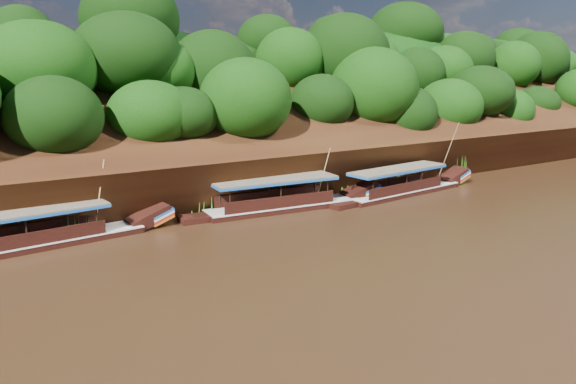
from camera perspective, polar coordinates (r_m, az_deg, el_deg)
name	(u,v)px	position (r m, az deg, el deg)	size (l,w,h in m)	color
ground	(351,239)	(32.94, 6.46, -4.82)	(160.00, 160.00, 0.00)	black
riverbank	(195,155)	(51.75, -9.39, 3.69)	(120.00, 30.06, 19.40)	black
boat_0	(409,187)	(45.25, 12.21, 0.48)	(13.56, 3.24, 5.89)	black
boat_1	(293,202)	(39.41, 0.49, -1.00)	(13.47, 3.20, 4.76)	black
boat_2	(51,237)	(34.32, -22.93, -4.19)	(13.93, 3.19, 4.94)	black
reeds	(241,197)	(39.18, -4.84, -0.53)	(48.09, 2.42, 2.24)	#2D681A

